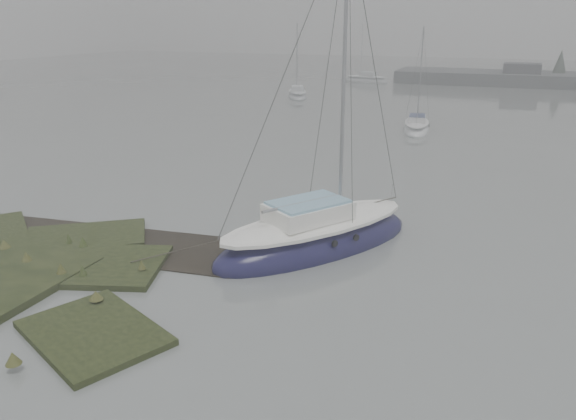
{
  "coord_description": "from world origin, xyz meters",
  "views": [
    {
      "loc": [
        9.09,
        -9.71,
        7.16
      ],
      "look_at": [
        3.34,
        4.97,
        1.8
      ],
      "focal_mm": 35.0,
      "sensor_mm": 36.0,
      "label": 1
    }
  ],
  "objects": [
    {
      "name": "ground",
      "position": [
        0.0,
        30.0,
        0.0
      ],
      "size": [
        160.0,
        160.0,
        0.0
      ],
      "primitive_type": "plane",
      "color": "slate",
      "rests_on": "ground"
    },
    {
      "name": "sailboat_main",
      "position": [
        3.67,
        6.62,
        0.34
      ],
      "size": [
        6.36,
        7.78,
        10.83
      ],
      "rotation": [
        0.0,
        0.0,
        -0.59
      ],
      "color": "#141239",
      "rests_on": "ground"
    },
    {
      "name": "sailboat_white",
      "position": [
        3.44,
        28.56,
        0.23
      ],
      "size": [
        2.38,
        5.35,
        7.29
      ],
      "rotation": [
        0.0,
        0.0,
        0.14
      ],
      "color": "white",
      "rests_on": "ground"
    },
    {
      "name": "sailboat_far_a",
      "position": [
        -10.1,
        41.8,
        0.23
      ],
      "size": [
        3.76,
        5.49,
        7.41
      ],
      "rotation": [
        0.0,
        0.0,
        0.43
      ],
      "color": "silver",
      "rests_on": "ground"
    },
    {
      "name": "sailboat_far_c",
      "position": [
        -7.32,
        58.1,
        0.25
      ],
      "size": [
        5.88,
        2.95,
        7.94
      ],
      "rotation": [
        0.0,
        0.0,
        1.37
      ],
      "color": "#9EA1A7",
      "rests_on": "ground"
    }
  ]
}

